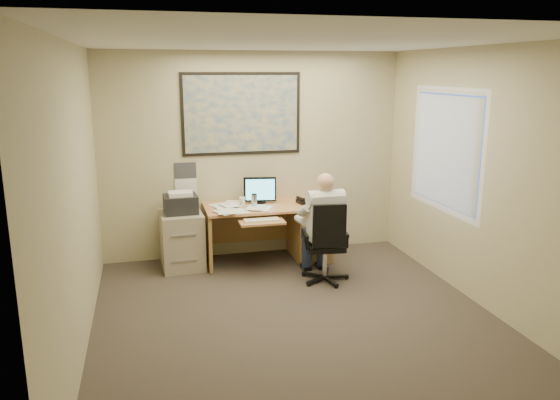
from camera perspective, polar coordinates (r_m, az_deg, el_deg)
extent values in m
cube|color=#38312B|center=(5.57, 1.97, -12.69)|extent=(4.00, 4.50, 0.00)
cube|color=white|center=(5.01, 2.23, 16.26)|extent=(4.00, 4.50, 0.00)
cube|color=#BDB58F|center=(7.28, -2.80, 4.68)|extent=(4.00, 0.00, 2.70)
cube|color=#BDB58F|center=(3.11, 13.69, -7.67)|extent=(4.00, 0.00, 2.70)
cube|color=#BDB58F|center=(4.97, -20.66, -0.25)|extent=(0.00, 4.50, 2.70)
cube|color=#BDB58F|center=(5.98, 20.85, 1.92)|extent=(0.00, 4.50, 2.70)
cube|color=tan|center=(7.06, -1.38, -0.67)|extent=(1.60, 0.75, 0.03)
cube|color=#A88044|center=(7.30, 3.06, -3.27)|extent=(0.45, 0.70, 0.70)
cube|color=#A88044|center=(7.04, -7.58, -4.00)|extent=(0.04, 0.70, 0.70)
cube|color=#A88044|center=(7.46, -1.94, -2.17)|extent=(1.55, 0.03, 0.55)
cylinder|color=black|center=(7.18, -2.14, -0.23)|extent=(0.17, 0.17, 0.02)
cube|color=black|center=(7.12, -2.12, 1.13)|extent=(0.42, 0.12, 0.32)
cube|color=#5AD2F6|center=(7.10, -2.08, 1.09)|extent=(0.37, 0.07, 0.27)
cube|color=tan|center=(6.62, -1.92, -2.30)|extent=(0.55, 0.30, 0.02)
cube|color=beige|center=(6.61, -1.93, -2.11)|extent=(0.43, 0.14, 0.02)
cube|color=black|center=(7.17, 2.66, -0.13)|extent=(0.23, 0.21, 0.05)
cylinder|color=silver|center=(6.94, -2.70, -0.10)|extent=(0.07, 0.07, 0.16)
cylinder|color=white|center=(7.11, -3.98, -0.07)|extent=(0.08, 0.08, 0.09)
cube|color=white|center=(6.97, -4.99, -0.65)|extent=(0.60, 0.56, 0.03)
cube|color=#1E4C93|center=(7.17, -4.03, 8.96)|extent=(1.56, 0.03, 1.06)
cube|color=white|center=(7.19, -9.83, 2.22)|extent=(0.28, 0.01, 0.42)
cube|color=#A29682|center=(7.03, -10.19, -4.14)|extent=(0.54, 0.63, 0.71)
cube|color=black|center=(6.91, -10.35, -0.42)|extent=(0.42, 0.38, 0.22)
cube|color=white|center=(6.85, -10.38, 0.65)|extent=(0.30, 0.24, 0.05)
cylinder|color=silver|center=(6.55, 4.69, -6.46)|extent=(0.05, 0.05, 0.37)
cube|color=black|center=(6.49, 4.73, -4.79)|extent=(0.47, 0.47, 0.06)
cube|color=black|center=(6.22, 5.60, -2.71)|extent=(0.39, 0.10, 0.50)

